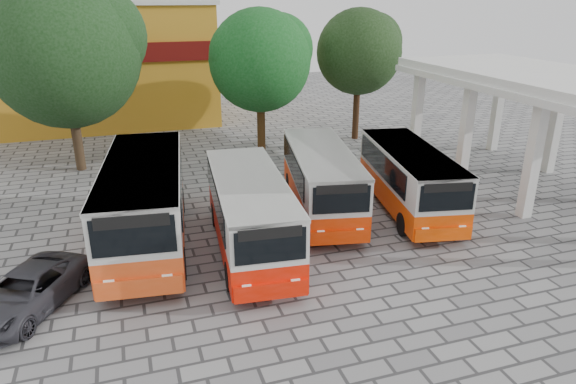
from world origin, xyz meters
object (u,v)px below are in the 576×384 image
object	(u,v)px
bus_centre_right	(321,177)
bus_far_right	(409,176)
bus_far_left	(145,198)
parked_car	(26,292)
bus_centre_left	(250,210)

from	to	relation	value
bus_centre_right	bus_far_right	distance (m)	3.68
bus_far_left	bus_far_right	distance (m)	10.65
bus_far_left	bus_centre_right	distance (m)	7.14
bus_far_left	bus_centre_right	world-z (taller)	bus_far_left
bus_centre_right	bus_far_right	bearing A→B (deg)	-3.69
bus_centre_right	parked_car	world-z (taller)	bus_centre_right
bus_centre_left	bus_centre_right	xyz separation A→B (m)	(3.66, 2.54, -0.02)
bus_far_left	bus_centre_right	size ratio (longest dim) A/B	1.13
bus_centre_right	parked_car	xyz separation A→B (m)	(-10.71, -4.10, -0.97)
bus_far_right	parked_car	distance (m)	14.64
bus_far_left	bus_far_right	size ratio (longest dim) A/B	1.15
bus_far_left	parked_car	bearing A→B (deg)	-131.26
bus_far_left	bus_centre_left	xyz separation A→B (m)	(3.42, -1.71, -0.21)
bus_centre_right	bus_far_right	xyz separation A→B (m)	(3.56, -0.94, -0.03)
bus_far_left	bus_centre_right	bearing A→B (deg)	13.39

